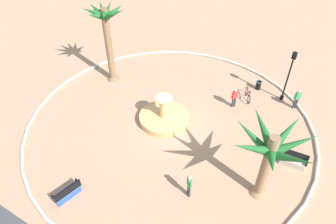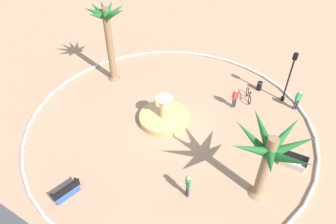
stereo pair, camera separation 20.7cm
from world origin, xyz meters
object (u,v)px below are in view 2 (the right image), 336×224
object	(u,v)px
person_cyclist_helmet	(298,99)
person_cyclist_photo	(188,185)
bicycle_red_frame	(249,95)
bench_west	(66,192)
person_pedestrian_stroll	(235,97)
lamppost	(290,73)
fountain	(164,117)
palm_tree_near_fountain	(107,27)
trash_bin	(259,86)
bench_east	(292,162)
palm_tree_by_curb	(269,154)

from	to	relation	value
person_cyclist_helmet	person_cyclist_photo	distance (m)	11.28
bicycle_red_frame	person_cyclist_photo	bearing A→B (deg)	90.77
bench_west	bicycle_red_frame	size ratio (longest dim) A/B	1.09
bench_west	person_pedestrian_stroll	size ratio (longest dim) A/B	1.03
bicycle_red_frame	lamppost	bearing A→B (deg)	-150.61
person_cyclist_helmet	person_cyclist_photo	xyz separation A→B (m)	(3.26, 10.80, 0.01)
fountain	palm_tree_near_fountain	world-z (taller)	palm_tree_near_fountain
lamppost	trash_bin	size ratio (longest dim) A/B	5.81
bench_east	person_cyclist_helmet	distance (m)	5.81
person_cyclist_photo	bench_west	bearing A→B (deg)	31.64
bicycle_red_frame	person_cyclist_helmet	world-z (taller)	person_cyclist_helmet
trash_bin	lamppost	bearing A→B (deg)	169.69
lamppost	trash_bin	world-z (taller)	lamppost
palm_tree_near_fountain	bench_east	size ratio (longest dim) A/B	3.93
lamppost	person_pedestrian_stroll	distance (m)	4.30
person_cyclist_photo	person_pedestrian_stroll	world-z (taller)	person_cyclist_photo
person_cyclist_helmet	person_cyclist_photo	size ratio (longest dim) A/B	0.99
palm_tree_by_curb	bench_east	bearing A→B (deg)	-111.45
palm_tree_near_fountain	person_cyclist_helmet	bearing A→B (deg)	-164.52
bench_west	person_pedestrian_stroll	bearing A→B (deg)	-112.29
fountain	bicycle_red_frame	size ratio (longest dim) A/B	2.32
palm_tree_by_curb	person_pedestrian_stroll	world-z (taller)	palm_tree_by_curb
bench_west	trash_bin	bearing A→B (deg)	-111.09
person_cyclist_photo	person_pedestrian_stroll	distance (m)	8.68
palm_tree_near_fountain	bicycle_red_frame	distance (m)	11.90
trash_bin	person_cyclist_photo	bearing A→B (deg)	89.23
bench_east	trash_bin	xyz separation A→B (m)	(4.31, -6.60, 0.04)
person_cyclist_photo	bench_east	bearing A→B (deg)	-130.95
trash_bin	bench_west	bearing A→B (deg)	68.91
trash_bin	person_cyclist_photo	size ratio (longest dim) A/B	0.44
bicycle_red_frame	fountain	bearing A→B (deg)	51.64
lamppost	palm_tree_by_curb	bearing A→B (deg)	97.03
bench_east	person_cyclist_photo	distance (m)	6.84
person_cyclist_helmet	person_cyclist_photo	bearing A→B (deg)	73.20
lamppost	trash_bin	xyz separation A→B (m)	(2.01, -0.37, -2.10)
palm_tree_by_curb	person_pedestrian_stroll	size ratio (longest dim) A/B	2.91
palm_tree_by_curb	bench_west	world-z (taller)	palm_tree_by_curb
palm_tree_near_fountain	person_cyclist_photo	size ratio (longest dim) A/B	3.85
fountain	palm_tree_by_curb	distance (m)	8.66
palm_tree_near_fountain	person_pedestrian_stroll	bearing A→B (deg)	-170.21
fountain	trash_bin	xyz separation A→B (m)	(-4.58, -7.08, 0.08)
bench_east	person_cyclist_photo	bearing A→B (deg)	49.05
palm_tree_near_fountain	trash_bin	world-z (taller)	palm_tree_near_fountain
palm_tree_near_fountain	person_pedestrian_stroll	size ratio (longest dim) A/B	3.96
lamppost	person_cyclist_photo	world-z (taller)	lamppost
bench_west	bicycle_red_frame	bearing A→B (deg)	-112.36
palm_tree_near_fountain	person_cyclist_helmet	xyz separation A→B (m)	(-14.04, -3.89, -3.74)
bench_east	bench_west	bearing A→B (deg)	40.40
bench_west	person_cyclist_helmet	distance (m)	16.93
palm_tree_near_fountain	trash_bin	size ratio (longest dim) A/B	8.77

